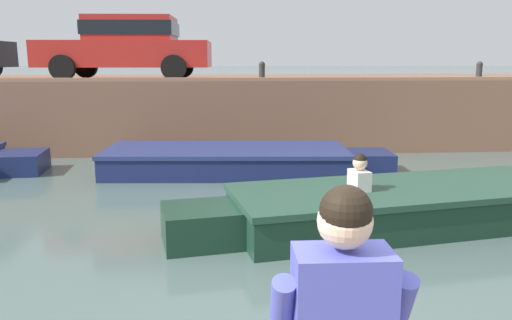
# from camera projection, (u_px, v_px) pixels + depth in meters

# --- Properties ---
(ground_plane) EXTENTS (400.00, 400.00, 0.00)m
(ground_plane) POSITION_uv_depth(u_px,v_px,m) (243.00, 216.00, 7.15)
(ground_plane) COLOR #4C605B
(far_quay_wall) EXTENTS (60.00, 6.00, 1.73)m
(far_quay_wall) POSITION_uv_depth(u_px,v_px,m) (229.00, 107.00, 14.48)
(far_quay_wall) COLOR brown
(far_quay_wall) RESTS_ON ground
(far_wall_coping) EXTENTS (60.00, 0.24, 0.08)m
(far_wall_coping) POSITION_uv_depth(u_px,v_px,m) (232.00, 79.00, 11.49)
(far_wall_coping) COLOR #9F6C52
(far_wall_coping) RESTS_ON far_quay_wall
(boat_moored_central_navy) EXTENTS (5.73, 2.21, 0.50)m
(boat_moored_central_navy) POSITION_uv_depth(u_px,v_px,m) (238.00, 160.00, 9.92)
(boat_moored_central_navy) COLOR navy
(boat_moored_central_navy) RESTS_ON ground
(motorboat_passing) EXTENTS (5.73, 2.41, 1.02)m
(motorboat_passing) POSITION_uv_depth(u_px,v_px,m) (390.00, 207.00, 6.69)
(motorboat_passing) COLOR #193828
(motorboat_passing) RESTS_ON ground
(car_left_inner_red) EXTENTS (4.30, 2.16, 1.54)m
(car_left_inner_red) POSITION_uv_depth(u_px,v_px,m) (128.00, 45.00, 12.57)
(car_left_inner_red) COLOR #B2231E
(car_left_inner_red) RESTS_ON far_quay_wall
(mooring_bollard_mid) EXTENTS (0.15, 0.15, 0.45)m
(mooring_bollard_mid) POSITION_uv_depth(u_px,v_px,m) (262.00, 70.00, 11.63)
(mooring_bollard_mid) COLOR #2D2B28
(mooring_bollard_mid) RESTS_ON far_quay_wall
(mooring_bollard_east) EXTENTS (0.15, 0.15, 0.45)m
(mooring_bollard_east) POSITION_uv_depth(u_px,v_px,m) (479.00, 70.00, 12.04)
(mooring_bollard_east) COLOR #2D2B28
(mooring_bollard_east) RESTS_ON far_quay_wall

